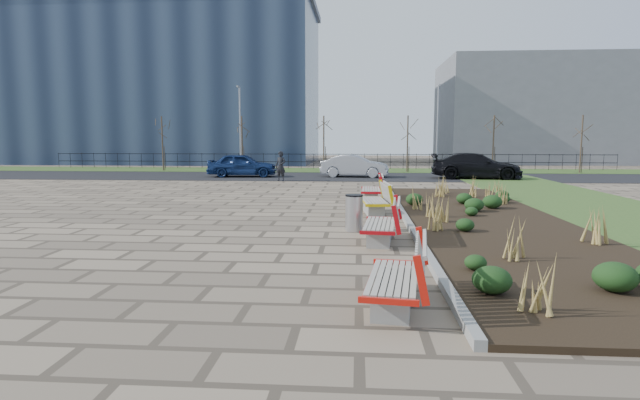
# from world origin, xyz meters

# --- Properties ---
(ground) EXTENTS (120.00, 120.00, 0.00)m
(ground) POSITION_xyz_m (0.00, 0.00, 0.00)
(ground) COLOR #84715A
(ground) RESTS_ON ground
(planting_bed) EXTENTS (4.50, 18.00, 0.10)m
(planting_bed) POSITION_xyz_m (6.25, 5.00, 0.05)
(planting_bed) COLOR black
(planting_bed) RESTS_ON ground
(planting_curb) EXTENTS (0.16, 18.00, 0.15)m
(planting_curb) POSITION_xyz_m (3.92, 5.00, 0.07)
(planting_curb) COLOR gray
(planting_curb) RESTS_ON ground
(grass_verge_far) EXTENTS (80.00, 5.00, 0.04)m
(grass_verge_far) POSITION_xyz_m (0.00, 28.00, 0.02)
(grass_verge_far) COLOR #33511E
(grass_verge_far) RESTS_ON ground
(road) EXTENTS (80.00, 7.00, 0.02)m
(road) POSITION_xyz_m (0.00, 22.00, 0.01)
(road) COLOR black
(road) RESTS_ON ground
(bench_a) EXTENTS (1.16, 2.20, 1.00)m
(bench_a) POSITION_xyz_m (3.00, -2.47, 0.50)
(bench_a) COLOR red
(bench_a) RESTS_ON ground
(bench_b) EXTENTS (1.09, 2.17, 1.00)m
(bench_b) POSITION_xyz_m (3.00, 2.13, 0.50)
(bench_b) COLOR #B30B12
(bench_b) RESTS_ON ground
(bench_c) EXTENTS (1.09, 2.17, 1.00)m
(bench_c) POSITION_xyz_m (3.00, 6.59, 0.50)
(bench_c) COLOR yellow
(bench_c) RESTS_ON ground
(bench_d) EXTENTS (0.94, 2.12, 1.00)m
(bench_d) POSITION_xyz_m (3.00, 10.11, 0.50)
(bench_d) COLOR red
(bench_d) RESTS_ON ground
(litter_bin) EXTENTS (0.46, 0.46, 0.96)m
(litter_bin) POSITION_xyz_m (2.38, 3.55, 0.48)
(litter_bin) COLOR #B2B2B7
(litter_bin) RESTS_ON ground
(pedestrian) EXTENTS (0.73, 0.61, 1.71)m
(pedestrian) POSITION_xyz_m (-1.93, 18.56, 0.86)
(pedestrian) COLOR black
(pedestrian) RESTS_ON ground
(car_blue) EXTENTS (4.47, 2.09, 1.48)m
(car_blue) POSITION_xyz_m (-4.82, 21.39, 0.76)
(car_blue) COLOR navy
(car_blue) RESTS_ON road
(car_silver) EXTENTS (4.35, 1.93, 1.39)m
(car_silver) POSITION_xyz_m (2.28, 21.74, 0.71)
(car_silver) COLOR #999AA0
(car_silver) RESTS_ON road
(car_black) EXTENTS (5.52, 2.77, 1.54)m
(car_black) POSITION_xyz_m (9.57, 20.93, 0.79)
(car_black) COLOR black
(car_black) RESTS_ON road
(tree_a) EXTENTS (1.40, 1.40, 4.00)m
(tree_a) POSITION_xyz_m (-12.00, 26.50, 2.04)
(tree_a) COLOR #4C3D2D
(tree_a) RESTS_ON grass_verge_far
(tree_b) EXTENTS (1.40, 1.40, 4.00)m
(tree_b) POSITION_xyz_m (-6.00, 26.50, 2.04)
(tree_b) COLOR #4C3D2D
(tree_b) RESTS_ON grass_verge_far
(tree_c) EXTENTS (1.40, 1.40, 4.00)m
(tree_c) POSITION_xyz_m (0.00, 26.50, 2.04)
(tree_c) COLOR #4C3D2D
(tree_c) RESTS_ON grass_verge_far
(tree_d) EXTENTS (1.40, 1.40, 4.00)m
(tree_d) POSITION_xyz_m (6.00, 26.50, 2.04)
(tree_d) COLOR #4C3D2D
(tree_d) RESTS_ON grass_verge_far
(tree_e) EXTENTS (1.40, 1.40, 4.00)m
(tree_e) POSITION_xyz_m (12.00, 26.50, 2.04)
(tree_e) COLOR #4C3D2D
(tree_e) RESTS_ON grass_verge_far
(tree_f) EXTENTS (1.40, 1.40, 4.00)m
(tree_f) POSITION_xyz_m (18.00, 26.50, 2.04)
(tree_f) COLOR #4C3D2D
(tree_f) RESTS_ON grass_verge_far
(lamp_west) EXTENTS (0.24, 0.60, 6.00)m
(lamp_west) POSITION_xyz_m (-6.00, 26.00, 3.04)
(lamp_west) COLOR gray
(lamp_west) RESTS_ON grass_verge_far
(lamp_east) EXTENTS (0.24, 0.60, 6.00)m
(lamp_east) POSITION_xyz_m (8.00, 26.00, 3.04)
(lamp_east) COLOR gray
(lamp_east) RESTS_ON grass_verge_far
(railing_fence) EXTENTS (44.00, 0.10, 1.20)m
(railing_fence) POSITION_xyz_m (0.00, 29.50, 0.64)
(railing_fence) COLOR black
(railing_fence) RESTS_ON grass_verge_far
(building_glass) EXTENTS (40.00, 14.00, 15.00)m
(building_glass) POSITION_xyz_m (-22.00, 40.00, 7.50)
(building_glass) COLOR #192338
(building_glass) RESTS_ON ground
(building_grey) EXTENTS (18.00, 12.00, 10.00)m
(building_grey) POSITION_xyz_m (20.00, 42.00, 5.00)
(building_grey) COLOR slate
(building_grey) RESTS_ON ground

